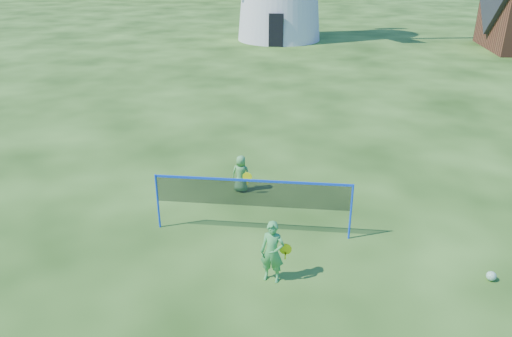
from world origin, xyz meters
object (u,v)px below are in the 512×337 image
object	(u,v)px
player_girl	(272,252)
player_boy	(241,174)
play_ball	(491,276)
badminton_net	(252,194)

from	to	relation	value
player_girl	player_boy	size ratio (longest dim) A/B	1.29
player_girl	play_ball	distance (m)	4.98
player_girl	player_boy	bearing A→B (deg)	118.29
badminton_net	player_girl	size ratio (longest dim) A/B	3.41
badminton_net	player_girl	xyz separation A→B (m)	(0.68, -1.94, -0.40)
badminton_net	play_ball	size ratio (longest dim) A/B	22.95
badminton_net	play_ball	distance (m)	5.85
badminton_net	play_ball	bearing A→B (deg)	-14.16
badminton_net	player_girl	distance (m)	2.09
player_boy	player_girl	bearing A→B (deg)	113.69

